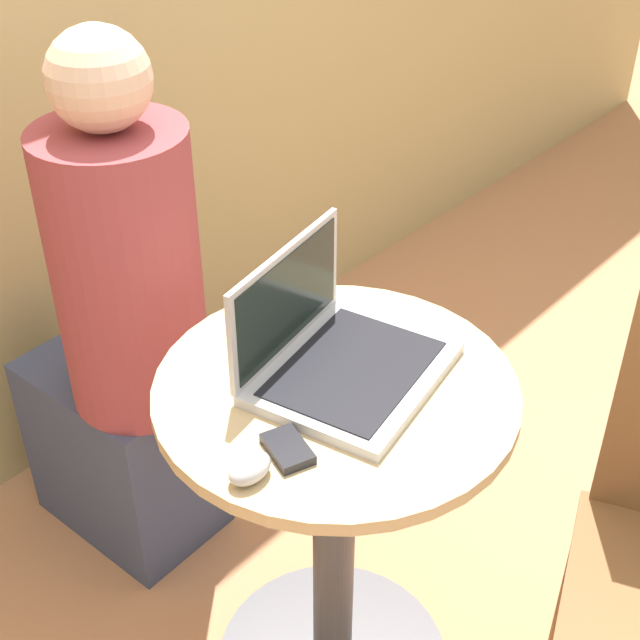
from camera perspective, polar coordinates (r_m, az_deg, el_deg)
The scene contains 5 objects.
round_table at distance 1.69m, azimuth 0.92°, elevation -11.98°, with size 0.62×0.62×0.77m.
laptop at distance 1.49m, azimuth 0.95°, elevation -2.08°, with size 0.37×0.33×0.21m.
cell_phone at distance 1.36m, azimuth -2.09°, elevation -8.24°, with size 0.08×0.10×0.02m.
computer_mouse at distance 1.32m, azimuth -4.54°, elevation -9.44°, with size 0.07×0.05×0.04m.
person_seated at distance 2.00m, azimuth -12.43°, elevation -2.10°, with size 0.31×0.47×1.26m.
Camera 1 is at (-0.88, -0.75, 1.72)m, focal length 50.00 mm.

